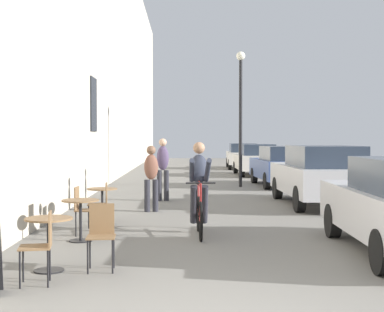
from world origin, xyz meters
name	(u,v)px	position (x,y,z in m)	size (l,w,h in m)	color
building_facade_left	(90,19)	(-3.45, 14.00, 5.74)	(0.54, 68.00, 11.48)	#B7AD99
cafe_table_near	(49,233)	(-2.16, 2.62, 0.52)	(0.64, 0.64, 0.72)	black
cafe_chair_near_toward_street	(101,232)	(-1.46, 2.70, 0.52)	(0.41, 0.41, 0.89)	black
cafe_chair_near_toward_wall	(42,242)	(-2.08, 1.94, 0.52)	(0.44, 0.44, 0.89)	black
cafe_table_mid	(80,211)	(-2.13, 4.81, 0.52)	(0.64, 0.64, 0.72)	black
cafe_chair_mid_toward_street	(82,207)	(-2.21, 5.41, 0.52)	(0.39, 0.39, 0.89)	black
cafe_table_far	(102,198)	(-2.07, 6.99, 0.52)	(0.64, 0.64, 0.72)	black
cafe_chair_far_toward_street	(101,201)	(-1.99, 6.33, 0.52)	(0.41, 0.41, 0.89)	black
cyclist_on_bicycle	(199,191)	(-0.06, 5.47, 0.81)	(0.52, 1.76, 1.74)	black
pedestrian_near	(151,175)	(-1.13, 8.68, 0.90)	(0.37, 0.29, 1.60)	#26262D
pedestrian_mid	(163,166)	(-0.93, 10.99, 1.00)	(0.35, 0.25, 1.77)	#26262D
street_lamp	(241,101)	(1.73, 15.50, 3.11)	(0.32, 0.32, 4.90)	black
parked_car_second	(320,174)	(3.26, 9.85, 0.82)	(1.93, 4.47, 1.58)	#B7B7BC
parked_car_third	(282,165)	(3.28, 15.69, 0.77)	(1.88, 4.22, 1.48)	#384C84
parked_car_fourth	(256,159)	(3.07, 21.64, 0.77)	(1.80, 4.19, 1.48)	beige
parked_car_fifth	(242,156)	(3.06, 27.46, 0.76)	(1.87, 4.17, 1.46)	beige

